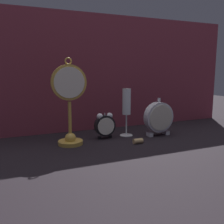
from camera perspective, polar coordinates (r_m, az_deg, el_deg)
ground_plane at (r=1.04m, az=1.74°, el=-7.76°), size 4.00×4.00×0.00m
fabric_backdrop_drape at (r=1.30m, az=-4.31°, el=8.87°), size 1.64×0.01×0.59m
pocket_watch_on_stand at (r=1.04m, az=-9.68°, el=1.42°), size 0.15×0.10×0.36m
alarm_clock_twin_bell at (r=1.14m, az=-1.64°, el=-2.86°), size 0.10×0.03×0.12m
mantel_clock_silver at (r=1.21m, az=10.63°, el=-1.23°), size 0.14×0.04×0.18m
champagne_flute at (r=1.18m, az=3.33°, el=1.46°), size 0.06×0.06×0.23m
wine_cork at (r=1.07m, az=5.99°, el=-6.65°), size 0.04×0.02×0.02m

